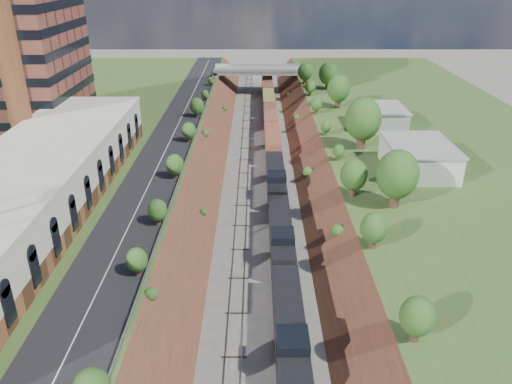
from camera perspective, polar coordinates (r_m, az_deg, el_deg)
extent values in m
cube|color=#385C25|center=(89.00, -21.42, 2.72)|extent=(44.00, 180.00, 5.00)
cube|color=#385C25|center=(89.39, 22.06, 2.71)|extent=(44.00, 180.00, 5.00)
cube|color=brown|center=(84.47, -7.12, 1.33)|extent=(10.00, 180.00, 10.00)
cube|color=brown|center=(84.61, 7.84, 1.33)|extent=(10.00, 180.00, 10.00)
cube|color=gray|center=(83.81, -1.41, 1.39)|extent=(1.58, 180.00, 0.18)
cube|color=gray|center=(83.85, 2.14, 1.39)|extent=(1.58, 180.00, 0.18)
cube|color=black|center=(83.31, -10.38, 4.51)|extent=(8.00, 180.00, 0.10)
cube|color=#99999E|center=(82.50, -7.60, 4.87)|extent=(0.06, 171.00, 0.30)
cube|color=brown|center=(67.16, -24.15, -1.44)|extent=(14.00, 62.00, 2.20)
cube|color=beige|center=(65.91, -24.63, 1.10)|extent=(14.00, 62.00, 4.30)
cube|color=beige|center=(65.08, -25.00, 3.04)|extent=(14.30, 62.30, 0.50)
cylinder|color=brown|center=(81.54, -26.96, 16.39)|extent=(3.20, 3.20, 40.00)
cube|color=gray|center=(142.61, -4.52, 12.42)|extent=(1.50, 8.00, 6.20)
cube|color=gray|center=(142.70, 4.95, 12.41)|extent=(1.50, 8.00, 6.20)
cube|color=gray|center=(141.56, 0.22, 13.68)|extent=(24.00, 8.00, 1.00)
cube|color=gray|center=(137.49, 0.23, 13.69)|extent=(24.00, 0.30, 0.80)
cube|color=gray|center=(145.35, 0.22, 14.29)|extent=(24.00, 0.30, 0.80)
cube|color=silver|center=(77.59, 18.08, 3.68)|extent=(9.00, 12.00, 4.00)
cube|color=silver|center=(97.60, 14.10, 8.24)|extent=(8.00, 10.00, 3.60)
cylinder|color=#473323|center=(65.39, 15.55, -0.58)|extent=(1.30, 1.30, 2.62)
ellipsoid|color=#29541D|center=(64.16, 15.87, 1.97)|extent=(5.25, 5.25, 6.30)
cylinder|color=#473323|center=(47.49, -14.02, -11.72)|extent=(0.66, 0.66, 1.22)
ellipsoid|color=#29541D|center=(46.65, -14.21, -10.26)|extent=(2.45, 2.45, 2.94)
cube|color=black|center=(48.50, 3.84, -15.10)|extent=(2.82, 16.91, 2.65)
cube|color=silver|center=(42.99, 4.46, -20.44)|extent=(2.59, 3.00, 0.15)
cube|color=black|center=(44.29, 4.23, -16.50)|extent=(2.76, 3.10, 0.90)
cube|color=black|center=(63.29, 2.85, -4.67)|extent=(2.82, 16.91, 2.65)
cube|color=black|center=(79.37, 2.26, 1.68)|extent=(2.82, 16.91, 2.65)
cube|color=brown|center=(116.78, 1.56, 9.47)|extent=(2.82, 60.38, 3.38)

